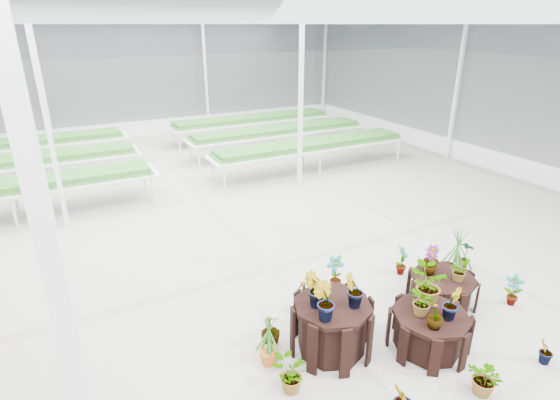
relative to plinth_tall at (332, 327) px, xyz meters
name	(u,v)px	position (x,y,z in m)	size (l,w,h in m)	color
ground_plane	(266,277)	(0.00, 2.08, -0.37)	(24.00, 24.00, 0.00)	gray
greenhouse_shell	(264,156)	(0.00, 2.08, 1.88)	(18.00, 24.00, 4.50)	white
steel_frame	(264,156)	(0.00, 2.08, 1.88)	(18.00, 24.00, 4.50)	silver
nursery_benches	(164,155)	(0.00, 9.28, 0.05)	(16.00, 7.00, 0.84)	silver
plinth_tall	(332,327)	(0.00, 0.00, 0.00)	(1.10, 1.10, 0.75)	black
plinth_mid	(429,331)	(1.20, -0.60, -0.09)	(1.08, 1.08, 0.57)	black
plinth_low	(442,289)	(2.20, 0.10, -0.14)	(1.05, 1.05, 0.47)	black
nursery_plants	(393,296)	(1.04, -0.02, 0.17)	(4.71, 3.17, 1.30)	#2A6423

